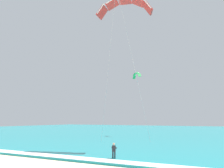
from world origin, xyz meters
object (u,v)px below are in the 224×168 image
at_px(surfboard, 114,160).
at_px(kitesurfer, 114,151).
at_px(kite_distant, 137,75).
at_px(kite_primary, 125,5).

distance_m(surfboard, kitesurfer, 0.91).
bearing_deg(kite_distant, surfboard, -70.44).
bearing_deg(kite_primary, kite_distant, 110.37).
distance_m(surfboard, kite_distant, 35.93).
xyz_separation_m(kitesurfer, kite_primary, (-1.92, 6.51, 18.03)).
relative_size(kitesurfer, kite_primary, 0.09).
xyz_separation_m(kite_primary, kite_distant, (-9.13, 24.58, -4.77)).
height_order(surfboard, kite_primary, kite_primary).
xyz_separation_m(kitesurfer, kite_distant, (-11.05, 31.09, 13.26)).
bearing_deg(surfboard, kite_distant, 109.56).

